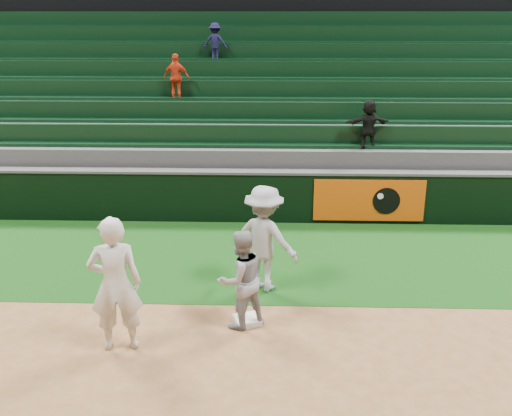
{
  "coord_description": "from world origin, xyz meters",
  "views": [
    {
      "loc": [
        0.73,
        -7.81,
        4.72
      ],
      "look_at": [
        0.42,
        2.3,
        1.3
      ],
      "focal_mm": 40.0,
      "sensor_mm": 36.0,
      "label": 1
    }
  ],
  "objects_px": {
    "first_baseman": "(115,284)",
    "baserunner": "(241,279)",
    "first_base": "(247,320)",
    "base_coach": "(264,239)"
  },
  "relations": [
    {
      "from": "first_base",
      "to": "baserunner",
      "type": "height_order",
      "value": "baserunner"
    },
    {
      "from": "first_baseman",
      "to": "baserunner",
      "type": "bearing_deg",
      "value": -170.1
    },
    {
      "from": "first_base",
      "to": "first_baseman",
      "type": "xyz_separation_m",
      "value": [
        -1.87,
        -0.78,
        1.0
      ]
    },
    {
      "from": "first_base",
      "to": "base_coach",
      "type": "xyz_separation_m",
      "value": [
        0.25,
        1.22,
        0.93
      ]
    },
    {
      "from": "first_baseman",
      "to": "baserunner",
      "type": "height_order",
      "value": "first_baseman"
    },
    {
      "from": "first_base",
      "to": "first_baseman",
      "type": "height_order",
      "value": "first_baseman"
    },
    {
      "from": "first_base",
      "to": "first_baseman",
      "type": "distance_m",
      "value": 2.26
    },
    {
      "from": "baserunner",
      "to": "first_baseman",
      "type": "bearing_deg",
      "value": -12.09
    },
    {
      "from": "base_coach",
      "to": "first_baseman",
      "type": "bearing_deg",
      "value": 68.3
    },
    {
      "from": "first_baseman",
      "to": "baserunner",
      "type": "relative_size",
      "value": 1.28
    }
  ]
}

